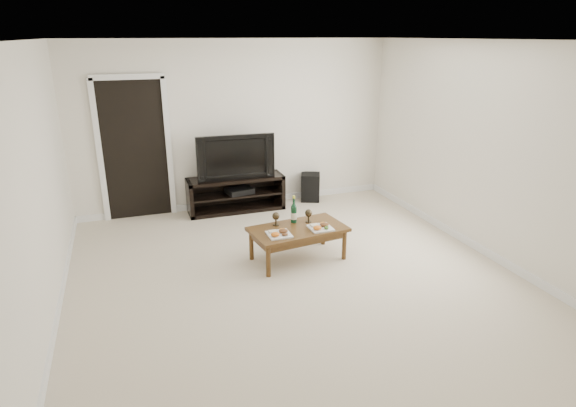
{
  "coord_description": "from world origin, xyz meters",
  "views": [
    {
      "loc": [
        -1.69,
        -4.58,
        2.65
      ],
      "look_at": [
        0.12,
        0.65,
        0.7
      ],
      "focal_mm": 30.0,
      "sensor_mm": 36.0,
      "label": 1
    }
  ],
  "objects_px": {
    "subwoofer": "(310,187)",
    "coffee_table": "(298,244)",
    "television": "(234,156)",
    "media_console": "(236,194)"
  },
  "relations": [
    {
      "from": "media_console",
      "to": "coffee_table",
      "type": "distance_m",
      "value": 2.01
    },
    {
      "from": "television",
      "to": "coffee_table",
      "type": "xyz_separation_m",
      "value": [
        0.31,
        -1.98,
        -0.68
      ]
    },
    {
      "from": "coffee_table",
      "to": "television",
      "type": "bearing_deg",
      "value": 98.94
    },
    {
      "from": "subwoofer",
      "to": "coffee_table",
      "type": "distance_m",
      "value": 2.29
    },
    {
      "from": "media_console",
      "to": "coffee_table",
      "type": "relative_size",
      "value": 1.31
    },
    {
      "from": "subwoofer",
      "to": "coffee_table",
      "type": "bearing_deg",
      "value": -93.05
    },
    {
      "from": "media_console",
      "to": "subwoofer",
      "type": "height_order",
      "value": "media_console"
    },
    {
      "from": "television",
      "to": "subwoofer",
      "type": "bearing_deg",
      "value": 5.93
    },
    {
      "from": "subwoofer",
      "to": "coffee_table",
      "type": "relative_size",
      "value": 0.4
    },
    {
      "from": "subwoofer",
      "to": "coffee_table",
      "type": "xyz_separation_m",
      "value": [
        -0.99,
        -2.06,
        -0.02
      ]
    }
  ]
}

